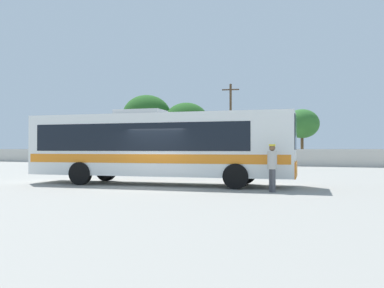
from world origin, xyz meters
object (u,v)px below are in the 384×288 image
coach_bus_white_orange (156,144)px  utility_pole_near (231,122)px  attendant_by_bus_door (272,165)px  parked_car_second_silver (204,158)px  parked_car_leftmost_black (147,157)px  roadside_tree_midleft (186,122)px  roadside_tree_left (147,116)px  roadside_tree_midright (302,124)px

coach_bus_white_orange → utility_pole_near: utility_pole_near is taller
attendant_by_bus_door → parked_car_second_silver: (-10.60, 20.35, -0.25)m
parked_car_leftmost_black → roadside_tree_midleft: 8.53m
parked_car_second_silver → utility_pole_near: 6.49m
roadside_tree_left → roadside_tree_midleft: roadside_tree_left is taller
utility_pole_near → roadside_tree_left: utility_pole_near is taller
parked_car_second_silver → roadside_tree_left: size_ratio=0.53×
parked_car_leftmost_black → roadside_tree_left: (-3.77, 6.80, 4.80)m
coach_bus_white_orange → roadside_tree_left: size_ratio=1.54×
parked_car_leftmost_black → parked_car_second_silver: size_ratio=1.06×
coach_bus_white_orange → utility_pole_near: size_ratio=1.46×
parked_car_leftmost_black → roadside_tree_left: 9.14m
parked_car_second_silver → roadside_tree_midleft: (-5.04, 7.55, 3.99)m
roadside_tree_midleft → roadside_tree_midright: size_ratio=1.17×
attendant_by_bus_door → roadside_tree_midleft: 32.21m
parked_car_leftmost_black → attendant_by_bus_door: bearing=-50.7°
attendant_by_bus_door → parked_car_leftmost_black: 26.41m
attendant_by_bus_door → utility_pole_near: 27.57m
attendant_by_bus_door → utility_pole_near: bearing=110.5°
utility_pole_near → roadside_tree_left: bearing=171.6°
roadside_tree_midright → roadside_tree_left: bearing=-169.6°
coach_bus_white_orange → parked_car_leftmost_black: bearing=120.1°
utility_pole_near → roadside_tree_midleft: utility_pole_near is taller
utility_pole_near → roadside_tree_midright: size_ratio=1.41×
attendant_by_bus_door → roadside_tree_midright: bearing=95.4°
attendant_by_bus_door → roadside_tree_midright: roadside_tree_midright is taller
attendant_by_bus_door → roadside_tree_left: (-20.50, 27.24, 4.58)m
parked_car_leftmost_black → parked_car_second_silver: parked_car_leftmost_black is taller
roadside_tree_left → roadside_tree_midright: (17.60, 3.23, -1.22)m
attendant_by_bus_door → parked_car_leftmost_black: attendant_by_bus_door is taller
parked_car_leftmost_black → utility_pole_near: bearing=36.0°
coach_bus_white_orange → parked_car_second_silver: coach_bus_white_orange is taller
roadside_tree_left → parked_car_leftmost_black: bearing=-61.0°
attendant_by_bus_door → utility_pole_near: (-9.58, 25.63, 3.39)m
coach_bus_white_orange → utility_pole_near: bearing=99.3°
parked_car_second_silver → utility_pole_near: (1.02, 5.28, 3.64)m
parked_car_second_silver → roadside_tree_left: roadside_tree_left is taller
roadside_tree_left → roadside_tree_midleft: bearing=7.8°
parked_car_leftmost_black → roadside_tree_midleft: bearing=81.7°
parked_car_second_silver → roadside_tree_midright: bearing=52.7°
attendant_by_bus_door → roadside_tree_midright: (-2.90, 30.47, 3.36)m
utility_pole_near → roadside_tree_left: size_ratio=1.05×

